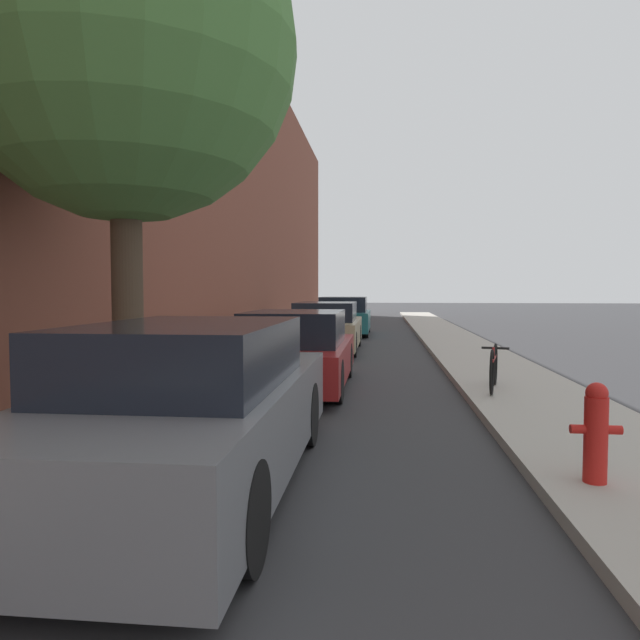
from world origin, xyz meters
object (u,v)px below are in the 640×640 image
bicycle (494,367)px  street_tree_near (123,48)px  parked_car_grey (195,410)px  fire_hydrant (596,431)px  parked_car_red (296,352)px  parked_car_teal (344,317)px  parked_car_champagne (327,328)px

bicycle → street_tree_near: bearing=-132.9°
parked_car_grey → fire_hydrant: (3.32, 0.18, -0.14)m
parked_car_red → fire_hydrant: (3.21, -4.85, -0.09)m
parked_car_teal → fire_hydrant: (3.16, -16.63, -0.14)m
street_tree_near → parked_car_teal: bearing=84.6°
fire_hydrant → bicycle: 4.42m
fire_hydrant → parked_car_grey: bearing=-176.8°
bicycle → parked_car_red: bearing=-174.0°
street_tree_near → fire_hydrant: bearing=-16.5°
parked_car_red → bicycle: (3.23, -0.44, -0.16)m
street_tree_near → bicycle: (4.63, 3.05, -3.90)m
parked_car_champagne → fire_hydrant: (3.26, -10.86, -0.11)m
fire_hydrant → street_tree_near: bearing=163.5°
street_tree_near → parked_car_champagne: bearing=81.9°
parked_car_teal → bicycle: bearing=-75.4°
parked_car_teal → parked_car_champagne: bearing=-91.0°
parked_car_grey → street_tree_near: 4.20m
parked_car_teal → street_tree_near: (-1.45, -15.27, 3.69)m
fire_hydrant → bicycle: (0.02, 4.42, -0.07)m
parked_car_grey → bicycle: parked_car_grey is taller
parked_car_champagne → bicycle: size_ratio=2.80×
fire_hydrant → parked_car_red: bearing=123.5°
parked_car_red → parked_car_champagne: 6.01m
parked_car_grey → parked_car_red: (0.11, 5.04, -0.05)m
parked_car_grey → street_tree_near: street_tree_near is taller
bicycle → parked_car_champagne: bearing=130.7°
parked_car_champagne → bicycle: bearing=-63.0°
fire_hydrant → parked_car_champagne: bearing=106.7°
parked_car_grey → fire_hydrant: 3.32m
parked_car_red → street_tree_near: bearing=-111.9°
parked_car_grey → parked_car_teal: (0.16, 16.81, -0.00)m
parked_car_red → bicycle: parked_car_red is taller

